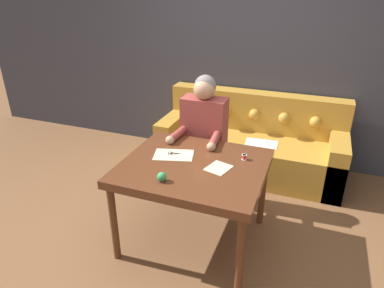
% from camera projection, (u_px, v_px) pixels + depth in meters
% --- Properties ---
extents(ground_plane, '(16.00, 16.00, 0.00)m').
position_uv_depth(ground_plane, '(191.00, 235.00, 3.14)').
color(ground_plane, brown).
extents(wall_back, '(8.00, 0.06, 2.60)m').
position_uv_depth(wall_back, '(244.00, 56.00, 4.11)').
color(wall_back, '#383842').
rests_on(wall_back, ground_plane).
extents(dining_table, '(1.15, 1.01, 0.77)m').
position_uv_depth(dining_table, '(194.00, 172.00, 2.80)').
color(dining_table, '#562D19').
rests_on(dining_table, ground_plane).
extents(couch, '(2.13, 0.81, 0.91)m').
position_uv_depth(couch, '(250.00, 145.00, 4.12)').
color(couch, '#B7842D').
rests_on(couch, ground_plane).
extents(person, '(0.47, 0.58, 1.32)m').
position_uv_depth(person, '(204.00, 139.00, 3.42)').
color(person, '#33281E').
rests_on(person, ground_plane).
extents(pattern_paper_main, '(0.38, 0.30, 0.00)m').
position_uv_depth(pattern_paper_main, '(174.00, 155.00, 2.91)').
color(pattern_paper_main, beige).
rests_on(pattern_paper_main, dining_table).
extents(pattern_paper_offcut, '(0.22, 0.23, 0.00)m').
position_uv_depth(pattern_paper_offcut, '(218.00, 168.00, 2.71)').
color(pattern_paper_offcut, beige).
rests_on(pattern_paper_offcut, dining_table).
extents(scissors, '(0.22, 0.12, 0.01)m').
position_uv_depth(scissors, '(176.00, 154.00, 2.93)').
color(scissors, silver).
rests_on(scissors, dining_table).
extents(thread_spool, '(0.04, 0.04, 0.05)m').
position_uv_depth(thread_spool, '(244.00, 157.00, 2.83)').
color(thread_spool, red).
rests_on(thread_spool, dining_table).
extents(pin_cushion, '(0.07, 0.07, 0.07)m').
position_uv_depth(pin_cushion, '(162.00, 177.00, 2.52)').
color(pin_cushion, '#4C3828').
rests_on(pin_cushion, dining_table).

